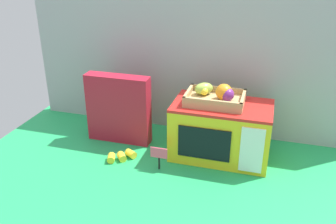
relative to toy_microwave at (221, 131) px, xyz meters
name	(u,v)px	position (x,y,z in m)	size (l,w,h in m)	color
ground_plane	(181,152)	(-0.17, -0.02, -0.12)	(1.70, 1.70, 0.00)	#219E54
display_back_panel	(195,64)	(-0.17, 0.22, 0.21)	(1.61, 0.03, 0.66)	#A0A3A8
toy_microwave	(221,131)	(0.00, 0.00, 0.00)	(0.41, 0.25, 0.24)	yellow
food_groups_crate	(215,96)	(-0.03, 0.01, 0.15)	(0.24, 0.17, 0.09)	tan
cookie_set_box	(119,109)	(-0.47, 0.01, 0.04)	(0.29, 0.07, 0.32)	#B2192D
price_sign	(159,155)	(-0.22, -0.18, -0.05)	(0.07, 0.01, 0.10)	black
loose_toy_banana	(121,156)	(-0.40, -0.15, -0.10)	(0.12, 0.11, 0.03)	yellow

